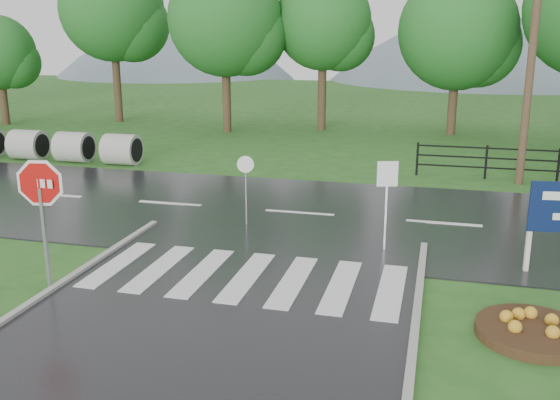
# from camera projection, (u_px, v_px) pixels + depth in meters

# --- Properties ---
(main_road) EXTENTS (90.00, 8.00, 0.04)m
(main_road) POSITION_uv_depth(u_px,v_px,m) (299.00, 214.00, 17.81)
(main_road) COLOR black
(main_road) RESTS_ON ground
(crosswalk) EXTENTS (6.50, 2.80, 0.02)m
(crosswalk) POSITION_uv_depth(u_px,v_px,m) (247.00, 276.00, 13.12)
(crosswalk) COLOR silver
(crosswalk) RESTS_ON ground
(fence_west) EXTENTS (9.58, 0.08, 1.20)m
(fence_west) POSITION_uv_depth(u_px,v_px,m) (559.00, 162.00, 21.34)
(fence_west) COLOR black
(fence_west) RESTS_ON ground
(hills) EXTENTS (102.00, 48.00, 48.00)m
(hills) POSITION_uv_depth(u_px,v_px,m) (433.00, 215.00, 72.40)
(hills) COLOR slate
(hills) RESTS_ON ground
(treeline) EXTENTS (83.20, 5.20, 10.00)m
(treeline) POSITION_uv_depth(u_px,v_px,m) (382.00, 138.00, 30.64)
(treeline) COLOR #1D5D22
(treeline) RESTS_ON ground
(culvert_pipes) EXTENTS (9.70, 1.20, 1.20)m
(culvert_pipes) POSITION_uv_depth(u_px,v_px,m) (28.00, 145.00, 25.35)
(culvert_pipes) COLOR #9E9B93
(culvert_pipes) RESTS_ON ground
(stop_sign) EXTENTS (1.25, 0.22, 2.85)m
(stop_sign) POSITION_uv_depth(u_px,v_px,m) (41.00, 195.00, 12.09)
(stop_sign) COLOR #939399
(stop_sign) RESTS_ON ground
(flower_bed) EXTENTS (1.91, 1.91, 0.38)m
(flower_bed) POSITION_uv_depth(u_px,v_px,m) (533.00, 329.00, 10.61)
(flower_bed) COLOR #332111
(flower_bed) RESTS_ON ground
(reg_sign_small) EXTENTS (0.47, 0.15, 2.18)m
(reg_sign_small) POSITION_uv_depth(u_px,v_px,m) (387.00, 188.00, 14.40)
(reg_sign_small) COLOR #939399
(reg_sign_small) RESTS_ON ground
(reg_sign_round) EXTENTS (0.44, 0.12, 1.92)m
(reg_sign_round) POSITION_uv_depth(u_px,v_px,m) (246.00, 181.00, 16.40)
(reg_sign_round) COLOR #939399
(reg_sign_round) RESTS_ON ground
(utility_pole_east) EXTENTS (1.36, 0.57, 7.97)m
(utility_pole_east) POSITION_uv_depth(u_px,v_px,m) (531.00, 63.00, 20.32)
(utility_pole_east) COLOR #473523
(utility_pole_east) RESTS_ON ground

